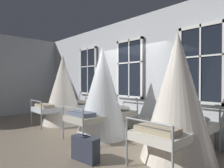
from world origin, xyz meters
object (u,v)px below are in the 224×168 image
at_px(cot_second, 103,93).
at_px(suitcase_dark, 85,149).
at_px(cot_first, 63,90).
at_px(cot_third, 177,98).

height_order(cot_second, suitcase_dark, cot_second).
height_order(cot_first, cot_second, cot_second).
bearing_deg(cot_second, cot_third, -89.38).
xyz_separation_m(cot_first, cot_second, (2.09, 0.01, 0.01)).
xyz_separation_m(cot_first, suitcase_dark, (3.13, -1.27, -0.92)).
relative_size(cot_first, cot_third, 0.99).
xyz_separation_m(cot_first, cot_third, (4.22, 0.05, 0.01)).
relative_size(cot_second, suitcase_dark, 4.07).
bearing_deg(cot_third, suitcase_dark, 140.13).
height_order(cot_third, suitcase_dark, cot_third).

